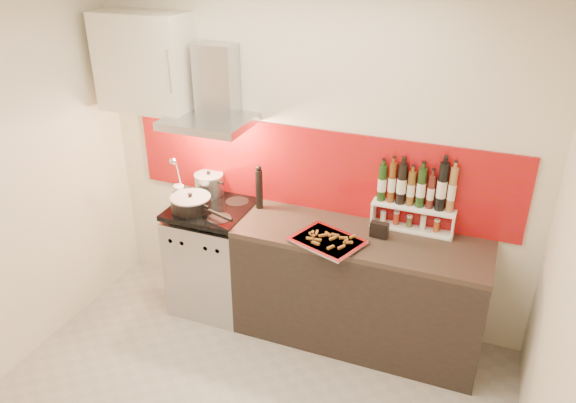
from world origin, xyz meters
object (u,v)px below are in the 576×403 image
at_px(range_stove, 214,258).
at_px(stock_pot, 209,184).
at_px(counter, 358,289).
at_px(baking_tray, 328,241).
at_px(pepper_mill, 259,188).
at_px(saute_pan, 191,203).

distance_m(range_stove, stock_pot, 0.60).
distance_m(range_stove, counter, 1.20).
bearing_deg(baking_tray, counter, 42.10).
bearing_deg(counter, range_stove, -179.77).
distance_m(pepper_mill, baking_tray, 0.74).
xyz_separation_m(counter, saute_pan, (-1.31, -0.10, 0.51)).
bearing_deg(saute_pan, baking_tray, -3.87).
bearing_deg(range_stove, pepper_mill, 21.85).
height_order(counter, baking_tray, baking_tray).
relative_size(range_stove, stock_pot, 3.90).
height_order(range_stove, counter, range_stove).
bearing_deg(range_stove, stock_pot, 120.48).
relative_size(pepper_mill, baking_tray, 0.63).
relative_size(range_stove, baking_tray, 1.63).
height_order(counter, saute_pan, saute_pan).
xyz_separation_m(range_stove, counter, (1.20, 0.00, 0.01)).
relative_size(range_stove, saute_pan, 1.57).
bearing_deg(stock_pot, baking_tray, -18.36).
bearing_deg(stock_pot, range_stove, -59.52).
distance_m(counter, saute_pan, 1.41).
bearing_deg(saute_pan, range_stove, 41.02).
bearing_deg(counter, baking_tray, -137.90).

